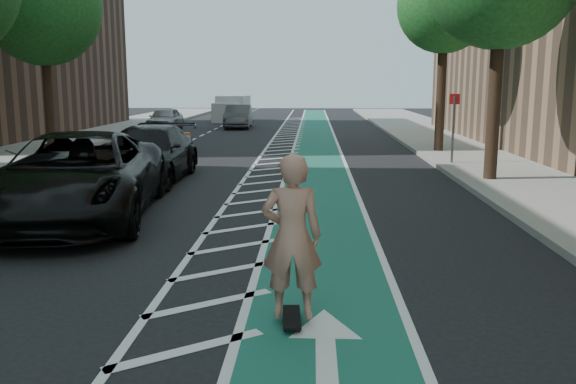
# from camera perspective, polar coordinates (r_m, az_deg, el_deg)

# --- Properties ---
(ground) EXTENTS (120.00, 120.00, 0.00)m
(ground) POSITION_cam_1_polar(r_m,az_deg,el_deg) (9.78, -14.79, -7.09)
(ground) COLOR black
(ground) RESTS_ON ground
(bike_lane) EXTENTS (2.00, 90.00, 0.01)m
(bike_lane) POSITION_cam_1_polar(r_m,az_deg,el_deg) (19.12, 2.79, 1.65)
(bike_lane) COLOR #19594F
(bike_lane) RESTS_ON ground
(buffer_strip) EXTENTS (1.40, 90.00, 0.01)m
(buffer_strip) POSITION_cam_1_polar(r_m,az_deg,el_deg) (19.17, -1.70, 1.68)
(buffer_strip) COLOR silver
(buffer_strip) RESTS_ON ground
(sidewalk_right) EXTENTS (5.00, 90.00, 0.15)m
(sidewalk_right) POSITION_cam_1_polar(r_m,az_deg,el_deg) (20.24, 21.53, 1.62)
(sidewalk_right) COLOR gray
(sidewalk_right) RESTS_ON ground
(curb_right) EXTENTS (0.12, 90.00, 0.16)m
(curb_right) POSITION_cam_1_polar(r_m,az_deg,el_deg) (19.57, 14.74, 1.74)
(curb_right) COLOR gray
(curb_right) RESTS_ON ground
(curb_left) EXTENTS (0.12, 90.00, 0.16)m
(curb_left) POSITION_cam_1_polar(r_m,az_deg,el_deg) (21.52, -25.06, 1.86)
(curb_left) COLOR gray
(curb_left) RESTS_ON ground
(tree_r_d) EXTENTS (4.20, 4.20, 7.90)m
(tree_r_d) POSITION_cam_1_polar(r_m,az_deg,el_deg) (25.58, 14.33, 16.47)
(tree_r_d) COLOR #382619
(tree_r_d) RESTS_ON ground
(tree_l_d) EXTENTS (4.20, 4.20, 7.90)m
(tree_l_d) POSITION_cam_1_polar(r_m,az_deg,el_deg) (27.28, -21.71, 15.67)
(tree_l_d) COLOR #382619
(tree_l_d) RESTS_ON ground
(sign_post) EXTENTS (0.35, 0.08, 2.47)m
(sign_post) POSITION_cam_1_polar(r_m,az_deg,el_deg) (21.50, 15.20, 5.87)
(sign_post) COLOR #4C4C4C
(sign_post) RESTS_ON ground
(skateboard) EXTENTS (0.25, 0.76, 0.10)m
(skateboard) POSITION_cam_1_polar(r_m,az_deg,el_deg) (7.44, 0.35, -11.66)
(skateboard) COLOR black
(skateboard) RESTS_ON ground
(skateboarder) EXTENTS (0.74, 0.51, 1.96)m
(skateboarder) POSITION_cam_1_polar(r_m,az_deg,el_deg) (7.13, 0.36, -4.19)
(skateboarder) COLOR tan
(skateboarder) RESTS_ON skateboard
(suv_near) EXTENTS (3.85, 6.89, 1.82)m
(suv_near) POSITION_cam_1_polar(r_m,az_deg,el_deg) (13.49, -19.12, 1.37)
(suv_near) COLOR black
(suv_near) RESTS_ON ground
(suv_far) EXTENTS (2.25, 5.50, 1.60)m
(suv_far) POSITION_cam_1_polar(r_m,az_deg,el_deg) (18.17, -13.04, 3.47)
(suv_far) COLOR black
(suv_far) RESTS_ON ground
(car_silver) EXTENTS (1.65, 4.09, 1.39)m
(car_silver) POSITION_cam_1_polar(r_m,az_deg,el_deg) (37.37, -11.43, 6.72)
(car_silver) COLOR #98979D
(car_silver) RESTS_ON ground
(car_grey) EXTENTS (1.73, 4.48, 1.45)m
(car_grey) POSITION_cam_1_polar(r_m,az_deg,el_deg) (38.87, -4.67, 7.06)
(car_grey) COLOR #4E4F53
(car_grey) RESTS_ON ground
(box_truck) EXTENTS (2.37, 4.62, 1.86)m
(box_truck) POSITION_cam_1_polar(r_m,az_deg,el_deg) (45.73, -5.29, 7.68)
(box_truck) COLOR silver
(box_truck) RESTS_ON ground
(barrel_a) EXTENTS (0.75, 0.75, 1.02)m
(barrel_a) POSITION_cam_1_polar(r_m,az_deg,el_deg) (18.79, -13.70, 2.68)
(barrel_a) COLOR orange
(barrel_a) RESTS_ON ground
(barrel_b) EXTENTS (0.74, 0.74, 1.02)m
(barrel_b) POSITION_cam_1_polar(r_m,az_deg,el_deg) (23.86, -12.88, 4.26)
(barrel_b) COLOR #FF550D
(barrel_b) RESTS_ON ground
(barrel_c) EXTENTS (0.61, 0.61, 0.83)m
(barrel_c) POSITION_cam_1_polar(r_m,az_deg,el_deg) (25.35, -9.63, 4.51)
(barrel_c) COLOR #E6470C
(barrel_c) RESTS_ON ground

